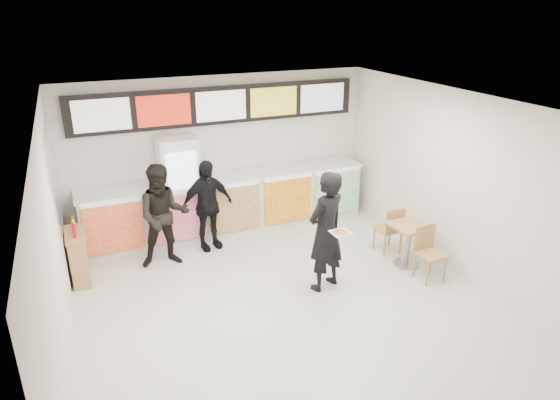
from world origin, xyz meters
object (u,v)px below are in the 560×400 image
service_counter (229,204)px  customer_mid (207,205)px  condiment_ledge (79,256)px  drinks_fridge (180,190)px  customer_main (326,232)px  customer_left (164,216)px  cafe_table (409,237)px

service_counter → customer_mid: 0.84m
condiment_ledge → drinks_fridge: bearing=24.8°
drinks_fridge → condiment_ledge: size_ratio=1.98×
customer_mid → customer_main: bearing=-67.5°
customer_left → customer_mid: bearing=27.4°
drinks_fridge → customer_main: size_ratio=1.03×
drinks_fridge → customer_main: (1.67, -2.62, -0.03)m
customer_main → condiment_ledge: bearing=-47.1°
service_counter → condiment_ledge: service_counter is taller
customer_main → customer_left: 2.77m
service_counter → customer_mid: bearing=-137.1°
drinks_fridge → cafe_table: drinks_fridge is taller
cafe_table → customer_main: bearing=179.7°
customer_left → cafe_table: (3.81, -1.65, -0.38)m
customer_left → condiment_ledge: customer_left is taller
customer_left → customer_mid: customer_left is taller
customer_main → drinks_fridge: bearing=-78.3°
drinks_fridge → customer_left: size_ratio=1.11×
condiment_ledge → customer_main: bearing=-26.2°
customer_main → condiment_ledge: size_ratio=1.92×
customer_main → customer_mid: bearing=-78.2°
customer_mid → cafe_table: 3.59m
customer_main → condiment_ledge: (-3.56, 1.75, -0.54)m
service_counter → customer_main: 2.74m
drinks_fridge → cafe_table: bearing=-37.3°
service_counter → customer_left: customer_left is taller
service_counter → customer_mid: (-0.58, -0.54, 0.27)m
drinks_fridge → condiment_ledge: drinks_fridge is taller
customer_main → cafe_table: 1.72m
drinks_fridge → customer_mid: drinks_fridge is taller
customer_main → cafe_table: bearing=161.9°
drinks_fridge → customer_left: 1.01m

